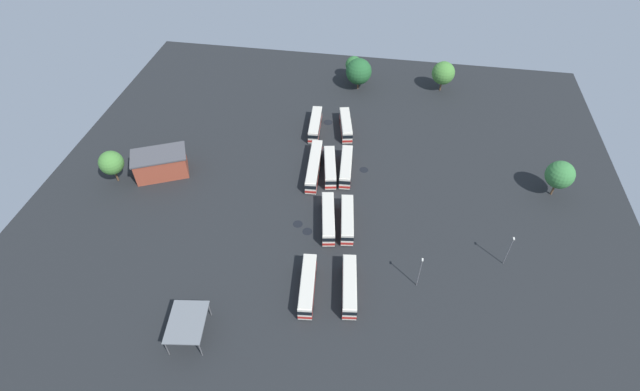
{
  "coord_description": "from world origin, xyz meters",
  "views": [
    {
      "loc": [
        -71.84,
        -9.82,
        71.25
      ],
      "look_at": [
        -1.36,
        1.83,
        1.51
      ],
      "focal_mm": 26.24,
      "sensor_mm": 36.0,
      "label": 1
    }
  ],
  "objects_px": {
    "tree_east_edge": "(354,65)",
    "tree_west_edge": "(359,71)",
    "bus_row1_slot0": "(347,219)",
    "bus_row0_slot0": "(349,286)",
    "bus_row3_slot2": "(315,124)",
    "tree_northeast": "(560,175)",
    "lamp_post_near_entrance": "(420,271)",
    "bus_row1_slot1": "(328,218)",
    "bus_row2_slot0": "(346,167)",
    "bus_row2_slot2": "(314,166)",
    "tree_south_edge": "(443,73)",
    "lamp_post_by_building": "(509,250)",
    "maintenance_shelter": "(187,322)",
    "tree_north_edge": "(111,163)",
    "bus_row0_slot2": "(308,286)",
    "bus_row2_slot1": "(330,167)",
    "bus_row3_slot0": "(346,125)",
    "depot_building": "(161,164)"
  },
  "relations": [
    {
      "from": "depot_building",
      "to": "maintenance_shelter",
      "type": "xyz_separation_m",
      "value": [
        -37.66,
        -20.75,
        0.88
      ]
    },
    {
      "from": "bus_row1_slot1",
      "to": "bus_row2_slot1",
      "type": "xyz_separation_m",
      "value": [
        15.77,
        2.01,
        -0.0
      ]
    },
    {
      "from": "bus_row1_slot0",
      "to": "tree_east_edge",
      "type": "relative_size",
      "value": 1.65
    },
    {
      "from": "bus_row2_slot2",
      "to": "tree_west_edge",
      "type": "bearing_deg",
      "value": -9.17
    },
    {
      "from": "lamp_post_by_building",
      "to": "tree_west_edge",
      "type": "xyz_separation_m",
      "value": [
        57.5,
        33.87,
        1.34
      ]
    },
    {
      "from": "bus_row0_slot0",
      "to": "bus_row3_slot2",
      "type": "height_order",
      "value": "same"
    },
    {
      "from": "tree_west_edge",
      "to": "bus_row1_slot0",
      "type": "bearing_deg",
      "value": -176.33
    },
    {
      "from": "tree_west_edge",
      "to": "tree_northeast",
      "type": "distance_m",
      "value": 58.85
    },
    {
      "from": "bus_row1_slot1",
      "to": "maintenance_shelter",
      "type": "relative_size",
      "value": 1.44
    },
    {
      "from": "tree_east_edge",
      "to": "bus_row1_slot1",
      "type": "bearing_deg",
      "value": -178.58
    },
    {
      "from": "bus_row0_slot0",
      "to": "tree_north_edge",
      "type": "distance_m",
      "value": 59.01
    },
    {
      "from": "bus_row2_slot0",
      "to": "bus_row1_slot1",
      "type": "bearing_deg",
      "value": 174.5
    },
    {
      "from": "tree_east_edge",
      "to": "tree_west_edge",
      "type": "relative_size",
      "value": 0.78
    },
    {
      "from": "bus_row3_slot2",
      "to": "tree_northeast",
      "type": "bearing_deg",
      "value": -104.93
    },
    {
      "from": "bus_row0_slot0",
      "to": "bus_row0_slot2",
      "type": "bearing_deg",
      "value": 98.65
    },
    {
      "from": "bus_row1_slot0",
      "to": "bus_row2_slot0",
      "type": "height_order",
      "value": "same"
    },
    {
      "from": "bus_row0_slot0",
      "to": "bus_row2_slot0",
      "type": "relative_size",
      "value": 0.99
    },
    {
      "from": "bus_row0_slot0",
      "to": "tree_north_edge",
      "type": "bearing_deg",
      "value": 68.99
    },
    {
      "from": "bus_row3_slot0",
      "to": "tree_northeast",
      "type": "xyz_separation_m",
      "value": [
        -15.67,
        -47.29,
        3.84
      ]
    },
    {
      "from": "bus_row1_slot0",
      "to": "bus_row2_slot0",
      "type": "distance_m",
      "value": 16.35
    },
    {
      "from": "maintenance_shelter",
      "to": "bus_row0_slot2",
      "type": "bearing_deg",
      "value": -57.15
    },
    {
      "from": "bus_row2_slot0",
      "to": "tree_south_edge",
      "type": "distance_m",
      "value": 45.33
    },
    {
      "from": "lamp_post_near_entrance",
      "to": "bus_row3_slot0",
      "type": "bearing_deg",
      "value": 22.68
    },
    {
      "from": "maintenance_shelter",
      "to": "lamp_post_near_entrance",
      "type": "xyz_separation_m",
      "value": [
        16.08,
        -37.08,
        0.45
      ]
    },
    {
      "from": "bus_row0_slot0",
      "to": "tree_north_edge",
      "type": "height_order",
      "value": "tree_north_edge"
    },
    {
      "from": "bus_row1_slot1",
      "to": "tree_south_edge",
      "type": "relative_size",
      "value": 1.46
    },
    {
      "from": "bus_row1_slot0",
      "to": "tree_northeast",
      "type": "bearing_deg",
      "value": -69.03
    },
    {
      "from": "bus_row0_slot2",
      "to": "tree_northeast",
      "type": "relative_size",
      "value": 1.4
    },
    {
      "from": "bus_row2_slot2",
      "to": "tree_south_edge",
      "type": "relative_size",
      "value": 1.82
    },
    {
      "from": "bus_row2_slot2",
      "to": "lamp_post_near_entrance",
      "type": "relative_size",
      "value": 2.07
    },
    {
      "from": "lamp_post_near_entrance",
      "to": "tree_north_edge",
      "type": "bearing_deg",
      "value": 75.25
    },
    {
      "from": "bus_row3_slot0",
      "to": "tree_northeast",
      "type": "bearing_deg",
      "value": -108.33
    },
    {
      "from": "bus_row2_slot0",
      "to": "depot_building",
      "type": "height_order",
      "value": "depot_building"
    },
    {
      "from": "bus_row0_slot0",
      "to": "maintenance_shelter",
      "type": "bearing_deg",
      "value": 116.63
    },
    {
      "from": "bus_row2_slot2",
      "to": "bus_row3_slot2",
      "type": "height_order",
      "value": "same"
    },
    {
      "from": "bus_row0_slot0",
      "to": "lamp_post_by_building",
      "type": "bearing_deg",
      "value": -68.39
    },
    {
      "from": "bus_row2_slot1",
      "to": "depot_building",
      "type": "distance_m",
      "value": 38.2
    },
    {
      "from": "bus_row0_slot2",
      "to": "maintenance_shelter",
      "type": "bearing_deg",
      "value": 122.85
    },
    {
      "from": "bus_row0_slot2",
      "to": "bus_row3_slot0",
      "type": "distance_m",
      "value": 49.21
    },
    {
      "from": "bus_row1_slot0",
      "to": "tree_northeast",
      "type": "xyz_separation_m",
      "value": [
        16.48,
        -42.99,
        3.84
      ]
    },
    {
      "from": "bus_row1_slot1",
      "to": "depot_building",
      "type": "relative_size",
      "value": 0.92
    },
    {
      "from": "bus_row2_slot1",
      "to": "bus_row2_slot2",
      "type": "relative_size",
      "value": 0.77
    },
    {
      "from": "lamp_post_by_building",
      "to": "lamp_post_near_entrance",
      "type": "bearing_deg",
      "value": 115.34
    },
    {
      "from": "bus_row0_slot0",
      "to": "bus_row3_slot2",
      "type": "bearing_deg",
      "value": 16.89
    },
    {
      "from": "bus_row0_slot2",
      "to": "bus_row2_slot1",
      "type": "relative_size",
      "value": 1.01
    },
    {
      "from": "bus_row2_slot2",
      "to": "bus_row3_slot0",
      "type": "xyz_separation_m",
      "value": [
        16.99,
        -5.14,
        -0.0
      ]
    },
    {
      "from": "bus_row3_slot2",
      "to": "maintenance_shelter",
      "type": "distance_m",
      "value": 60.65
    },
    {
      "from": "lamp_post_near_entrance",
      "to": "bus_row1_slot1",
      "type": "bearing_deg",
      "value": 56.32
    },
    {
      "from": "bus_row3_slot0",
      "to": "bus_row3_slot2",
      "type": "height_order",
      "value": "same"
    },
    {
      "from": "bus_row3_slot2",
      "to": "lamp_post_near_entrance",
      "type": "xyz_separation_m",
      "value": [
        -43.56,
        -26.25,
        2.36
      ]
    }
  ]
}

